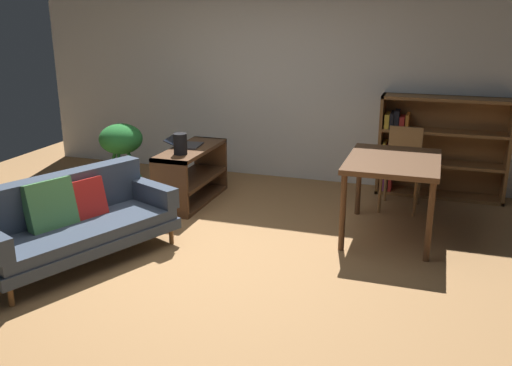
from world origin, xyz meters
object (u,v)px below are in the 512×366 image
Objects in this scene: potted_floor_plant at (121,145)px; dining_table at (393,168)px; open_laptop at (186,144)px; bookshelf at (436,146)px; desk_speaker at (180,144)px; dining_chair_near at (403,162)px; fabric_couch at (72,220)px; media_console at (192,176)px.

potted_floor_plant reaches higher than dining_table.
bookshelf is (2.75, 1.08, -0.07)m from open_laptop.
dining_chair_near reaches higher than desk_speaker.
dining_chair_near is 0.68m from bookshelf.
media_console is at bearing 79.41° from fabric_couch.
desk_speaker is at bearing -19.88° from potted_floor_plant.
desk_speaker is 0.27× the size of potted_floor_plant.
media_console is (0.33, 1.78, -0.06)m from fabric_couch.
desk_speaker is 0.26× the size of dining_chair_near.
bookshelf is (3.60, 1.11, 0.00)m from potted_floor_plant.
open_laptop is 0.40m from desk_speaker.
media_console is 1.37× the size of potted_floor_plant.
desk_speaker is (0.35, 1.48, 0.38)m from fabric_couch.
desk_speaker is 3.02m from bookshelf.
media_console is 0.53m from desk_speaker.
fabric_couch is 3.00m from dining_table.
desk_speaker is (0.02, -0.30, 0.44)m from media_console.
open_laptop is 0.49× the size of potted_floor_plant.
dining_table is 1.24× the size of dining_chair_near.
media_console is 0.80× the size of bookshelf.
dining_chair_near reaches higher than fabric_couch.
open_laptop is at bearing 1.56° from potted_floor_plant.
open_laptop is 2.47m from dining_chair_near.
media_console is 2.91m from bookshelf.
dining_table reaches higher than media_console.
fabric_couch is 1.81m from media_console.
desk_speaker is at bearing -159.28° from dining_chair_near.
media_console is 1.05× the size of dining_table.
desk_speaker reaches higher than dining_table.
desk_speaker is 2.27m from dining_table.
dining_chair_near is (2.42, 0.50, -0.14)m from open_laptop.
bookshelf reaches higher than open_laptop.
open_laptop is (0.24, 1.85, 0.29)m from fabric_couch.
potted_floor_plant is (-0.94, 0.05, 0.29)m from media_console.
fabric_couch is at bearing -97.27° from open_laptop.
bookshelf is at bearing 75.84° from dining_table.
dining_chair_near is (2.30, 0.87, -0.24)m from desk_speaker.
fabric_couch is at bearing -103.30° from desk_speaker.
open_laptop is 0.38× the size of dining_table.
bookshelf is (0.34, 0.58, 0.08)m from dining_chair_near.
potted_floor_plant is at bearing 173.26° from dining_table.
potted_floor_plant is (-0.96, 0.35, -0.16)m from desk_speaker.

